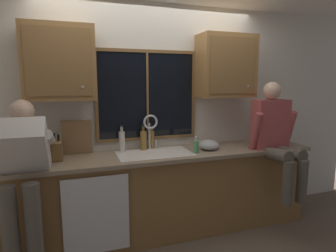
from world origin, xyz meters
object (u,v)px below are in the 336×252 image
Objects in this scene: mixing_bowl at (209,145)px; soap_dispenser at (196,147)px; bottle_amber_small at (143,140)px; person_standing at (21,170)px; bottle_green_glass at (122,141)px; cutting_board at (77,138)px; person_sitting_on_counter at (276,134)px; knife_block at (56,150)px; bottle_tall_clear at (152,139)px.

mixing_bowl is 0.22m from soap_dispenser.
person_standing is at bearing -157.34° from bottle_amber_small.
bottle_green_glass reaches higher than mixing_bowl.
person_sitting_on_counter is at bearing -12.79° from cutting_board.
soap_dispenser is 0.66× the size of bottle_amber_small.
knife_block is 1.62m from mixing_bowl.
person_sitting_on_counter is 0.93m from soap_dispenser.
person_sitting_on_counter is 2.34m from knife_block.
mixing_bowl is 0.86× the size of bottle_tall_clear.
soap_dispenser is 0.63× the size of bottle_green_glass.
bottle_tall_clear reaches higher than soap_dispenser.
cutting_board is 0.47m from bottle_green_glass.
bottle_amber_small is at bearing 22.66° from person_standing.
person_standing is at bearing -130.28° from knife_block.
person_standing reaches higher than knife_block.
knife_block is (0.26, 0.30, 0.08)m from person_standing.
cutting_board is 1.44m from mixing_bowl.
bottle_green_glass is 0.36m from bottle_tall_clear.
person_sitting_on_counter reaches higher than person_standing.
bottle_amber_small is (-0.11, -0.04, 0.01)m from bottle_tall_clear.
soap_dispenser is (1.42, -0.13, -0.04)m from knife_block.
bottle_tall_clear is at bearing 22.60° from person_standing.
bottle_amber_small reaches higher than mixing_bowl.
person_standing is at bearing -179.41° from person_sitting_on_counter.
cutting_board is 1.40× the size of bottle_tall_clear.
bottle_green_glass reaches higher than bottle_amber_small.
bottle_green_glass is (0.67, 0.17, 0.01)m from knife_block.
person_standing is 0.70m from cutting_board.
bottle_green_glass is at bearing -177.12° from bottle_amber_small.
bottle_tall_clear is at bearing 21.93° from bottle_amber_small.
bottle_green_glass reaches higher than bottle_tall_clear.
mixing_bowl is 0.83× the size of bottle_amber_small.
person_sitting_on_counter is at bearing -6.76° from knife_block.
soap_dispenser is (1.67, 0.17, 0.04)m from person_standing.
mixing_bowl is 0.98m from bottle_green_glass.
person_sitting_on_counter is 1.40m from bottle_tall_clear.
person_standing is 1.38m from bottle_tall_clear.
person_sitting_on_counter is 4.32× the size of bottle_green_glass.
bottle_green_glass is (0.46, -0.03, -0.06)m from cutting_board.
cutting_board is 2.04× the size of soap_dispenser.
person_standing is 1.04m from bottle_green_glass.
person_sitting_on_counter is 3.36× the size of cutting_board.
bottle_amber_small is (0.91, 0.19, 0.01)m from knife_block.
knife_block is 0.30m from cutting_board.
bottle_tall_clear is (1.02, 0.23, 0.00)m from knife_block.
person_sitting_on_counter is at bearing -18.06° from bottle_amber_small.
bottle_tall_clear reaches higher than mixing_bowl.
bottle_amber_small is (1.17, 0.49, 0.09)m from person_standing.
bottle_amber_small is (-1.41, 0.46, -0.07)m from person_sitting_on_counter.
knife_block is at bearing 49.72° from person_standing.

